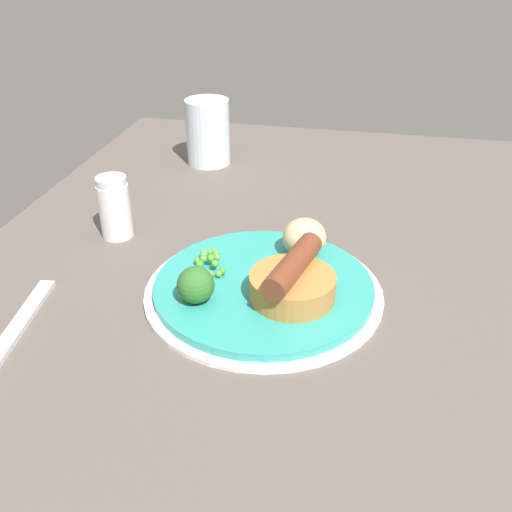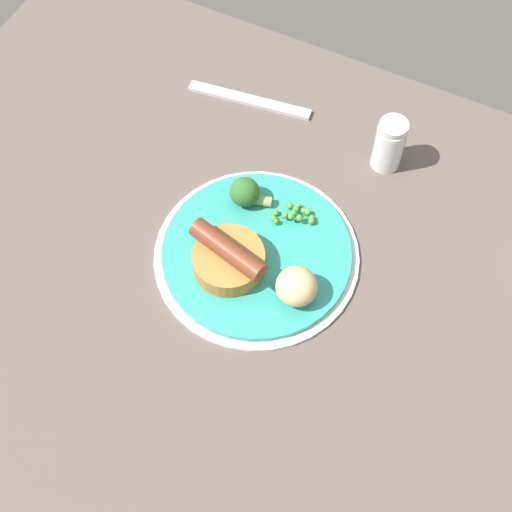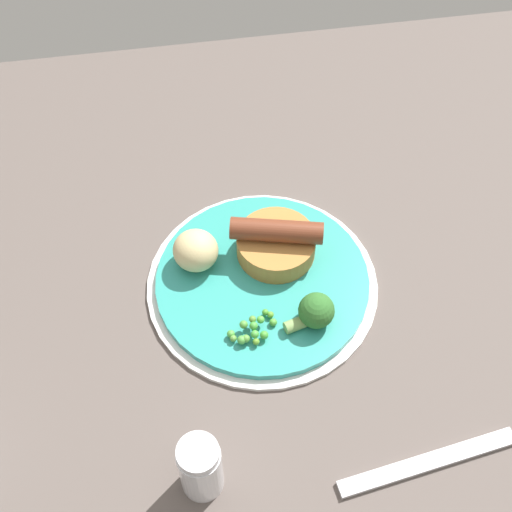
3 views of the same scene
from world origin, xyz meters
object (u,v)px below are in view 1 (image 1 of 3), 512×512
object	(u,v)px
broccoli_floret_far	(196,285)
fork	(13,334)
pea_pile	(210,260)
salt_shaker	(115,208)
sausage_pudding	(289,281)
potato_chunk_0	(303,237)
drinking_glass	(208,132)
dinner_plate	(264,289)

from	to	relation	value
broccoli_floret_far	fork	bearing A→B (deg)	-79.32
pea_pile	fork	bearing A→B (deg)	-47.83
broccoli_floret_far	salt_shaker	distance (cm)	19.97
sausage_pudding	pea_pile	distance (cm)	10.56
pea_pile	potato_chunk_0	xyz separation A→B (cm)	(-4.73, 9.75, 1.41)
broccoli_floret_far	fork	xyz separation A→B (cm)	(7.69, -16.30, -2.92)
broccoli_floret_far	drinking_glass	size ratio (longest dim) A/B	0.52
sausage_pudding	fork	distance (cm)	27.52
salt_shaker	fork	bearing A→B (deg)	-4.42
dinner_plate	salt_shaker	world-z (taller)	salt_shaker
dinner_plate	broccoli_floret_far	xyz separation A→B (cm)	(4.50, -6.08, 2.66)
fork	drinking_glass	bearing A→B (deg)	164.73
dinner_plate	potato_chunk_0	xyz separation A→B (cm)	(-6.85, 3.18, 3.04)
dinner_plate	sausage_pudding	bearing A→B (deg)	55.44
sausage_pudding	salt_shaker	world-z (taller)	salt_shaker
drinking_glass	potato_chunk_0	bearing A→B (deg)	33.94
fork	pea_pile	bearing A→B (deg)	124.14
broccoli_floret_far	salt_shaker	size ratio (longest dim) A/B	0.69
sausage_pudding	broccoli_floret_far	world-z (taller)	sausage_pudding
pea_pile	salt_shaker	bearing A→B (deg)	-116.07
potato_chunk_0	salt_shaker	size ratio (longest dim) A/B	0.63
sausage_pudding	broccoli_floret_far	distance (cm)	9.43
fork	drinking_glass	size ratio (longest dim) A/B	1.72
potato_chunk_0	dinner_plate	bearing A→B (deg)	-24.89
broccoli_floret_far	drinking_glass	distance (cm)	41.59
drinking_glass	salt_shaker	distance (cm)	27.12
broccoli_floret_far	potato_chunk_0	bearing A→B (deg)	126.21
potato_chunk_0	drinking_glass	xyz separation A→B (cm)	(-28.92, -19.46, 1.61)
broccoli_floret_far	drinking_glass	world-z (taller)	drinking_glass
pea_pile	potato_chunk_0	distance (cm)	10.93
dinner_plate	pea_pile	distance (cm)	7.10
dinner_plate	pea_pile	world-z (taller)	pea_pile
pea_pile	fork	xyz separation A→B (cm)	(14.31, -15.80, -1.90)
dinner_plate	pea_pile	bearing A→B (deg)	-107.86
drinking_glass	pea_pile	bearing A→B (deg)	16.10
dinner_plate	drinking_glass	world-z (taller)	drinking_glass
potato_chunk_0	broccoli_floret_far	bearing A→B (deg)	-39.19
potato_chunk_0	fork	distance (cm)	32.04
dinner_plate	drinking_glass	size ratio (longest dim) A/B	2.45
dinner_plate	potato_chunk_0	size ratio (longest dim) A/B	5.10
pea_pile	drinking_glass	bearing A→B (deg)	-163.90
sausage_pudding	pea_pile	bearing A→B (deg)	80.00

